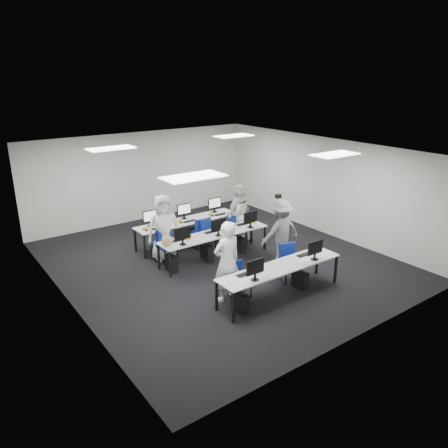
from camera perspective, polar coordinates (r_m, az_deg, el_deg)
room at (r=11.37m, az=-0.71°, el=2.09°), size 9.00×9.02×3.00m
ceiling_panels at (r=11.02m, az=-0.74°, el=9.49°), size 5.20×4.60×0.02m
desk_front at (r=9.93m, az=7.39°, el=-5.77°), size 3.20×0.70×0.73m
desk_mid at (r=11.79m, az=-1.25°, el=-1.49°), size 3.20×0.70×0.73m
desk_back at (r=12.90m, az=-4.80°, el=0.30°), size 3.20×0.70×0.73m
equipment_front at (r=9.94m, az=6.57°, el=-7.78°), size 2.51×0.41×1.19m
equipment_mid at (r=11.79m, az=-1.95°, el=-3.17°), size 2.91×0.41×1.19m
equipment_back at (r=13.11m, az=-4.09°, el=-0.86°), size 2.91×0.41×1.19m
chair_0 at (r=10.01m, az=2.00°, el=-8.10°), size 0.42×0.45×0.82m
chair_1 at (r=10.87m, az=8.57°, el=-5.83°), size 0.57×0.60×0.90m
chair_2 at (r=11.82m, az=-7.49°, el=-3.68°), size 0.48×0.51×0.89m
chair_3 at (r=12.49m, az=-2.47°, el=-2.25°), size 0.44×0.48×0.90m
chair_4 at (r=12.96m, az=1.65°, el=-1.42°), size 0.56×0.59×0.90m
chair_5 at (r=12.04m, az=-8.05°, el=-3.29°), size 0.44×0.48×0.88m
chair_6 at (r=12.75m, az=-3.04°, el=-1.78°), size 0.56×0.59×0.91m
chair_7 at (r=13.24m, az=1.28°, el=-0.87°), size 0.59×0.62×0.96m
handbag at (r=11.01m, az=-7.41°, el=-2.22°), size 0.32×0.21×0.25m
student_0 at (r=9.58m, az=0.37°, el=-4.92°), size 0.68×0.45×1.86m
student_1 at (r=13.06m, az=1.83°, el=1.27°), size 0.88×0.73×1.66m
student_2 at (r=11.74m, az=-7.88°, el=-0.55°), size 1.02×0.80×1.83m
student_3 at (r=13.03m, az=1.95°, el=1.42°), size 1.10×0.73×1.74m
photographer at (r=11.62m, az=7.43°, el=-0.98°), size 1.20×0.79×1.73m
dslr_camera at (r=11.48m, az=7.11°, el=3.62°), size 0.16×0.20×0.10m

